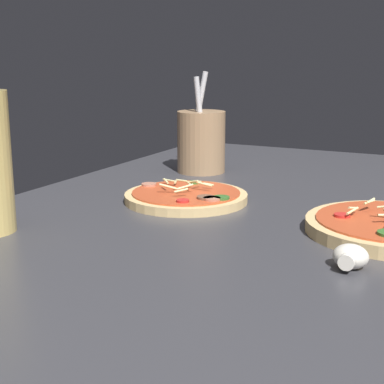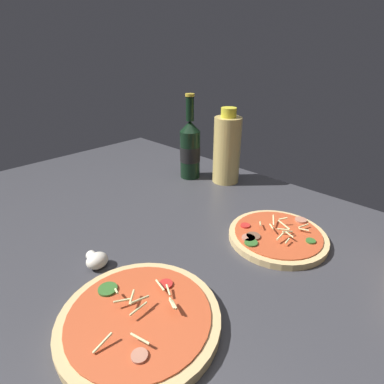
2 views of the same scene
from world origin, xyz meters
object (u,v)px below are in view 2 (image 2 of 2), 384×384
Objects in this scene: pizza_far at (277,236)px; oil_bottle at (227,149)px; mushroom_left at (97,260)px; beer_bottle at (190,149)px; pizza_near at (140,319)px.

pizza_far is 36.16cm from oil_bottle.
mushroom_left is at bearing -80.78° from oil_bottle.
pizza_far is 0.93× the size of oil_bottle.
oil_bottle is at bearing 26.72° from beer_bottle.
pizza_near is 1.16× the size of pizza_far.
oil_bottle reaches higher than pizza_near.
beer_bottle is at bearing 162.40° from pizza_far.
oil_bottle is at bearing 99.22° from mushroom_left.
oil_bottle is (-25.92, 54.46, 9.81)cm from pizza_near.
pizza_near reaches higher than pizza_far.
pizza_far is at bearing -17.60° from beer_bottle.
oil_bottle is 5.10× the size of mushroom_left.
beer_bottle is 5.85× the size of mushroom_left.
oil_bottle is (10.90, 5.49, 1.01)cm from beer_bottle.
beer_bottle is at bearing -153.28° from oil_bottle.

